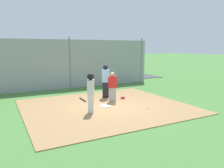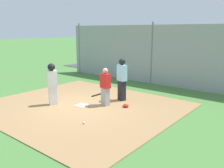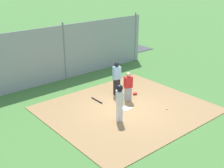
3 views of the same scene
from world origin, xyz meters
name	(u,v)px [view 2 (image 2 of 3)]	position (x,y,z in m)	size (l,w,h in m)	color
ground_plane	(82,106)	(0.00, 0.00, 0.00)	(140.00, 140.00, 0.00)	#477A38
dirt_infield	(82,106)	(0.00, 0.00, 0.01)	(7.20, 6.40, 0.03)	#9E774C
home_plate	(82,105)	(0.00, 0.00, 0.04)	(0.44, 0.44, 0.02)	white
catcher	(105,86)	(-0.68, -0.62, 0.79)	(0.43, 0.33, 1.48)	#9E9EA3
umpire	(122,79)	(-0.77, -1.58, 0.96)	(0.43, 0.35, 1.77)	black
runner	(52,81)	(0.98, 0.63, 0.97)	(0.41, 0.46, 1.65)	silver
baseball_bat	(98,94)	(0.54, -1.56, 0.06)	(0.06, 0.06, 0.86)	black
catcher_mask	(126,106)	(-1.46, -0.91, 0.09)	(0.24, 0.20, 0.12)	red
baseball	(84,123)	(-1.41, 1.27, 0.07)	(0.07, 0.07, 0.07)	white
backstop_fence	(152,55)	(0.00, -5.34, 1.60)	(12.00, 0.10, 3.35)	#93999E
parking_lot	(179,73)	(0.00, -9.18, 0.02)	(18.00, 5.20, 0.04)	#424247
parked_car_red	(222,67)	(-2.53, -9.87, 0.61)	(4.43, 2.42, 1.28)	maroon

